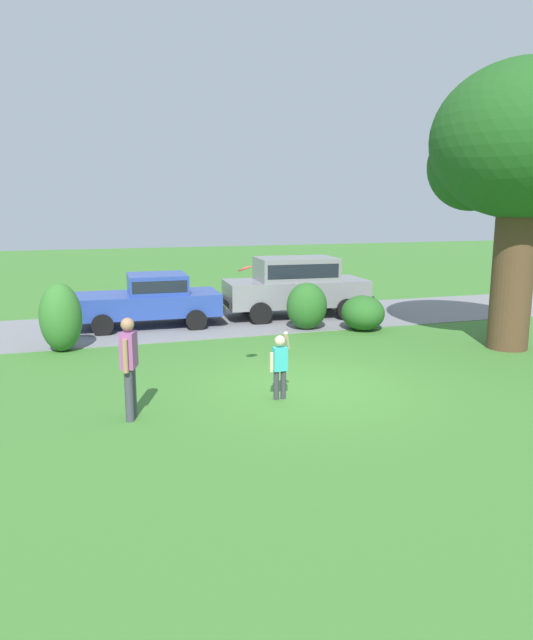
{
  "coord_description": "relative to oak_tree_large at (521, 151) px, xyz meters",
  "views": [
    {
      "loc": [
        -4.17,
        -10.3,
        3.54
      ],
      "look_at": [
        -0.39,
        1.44,
        1.1
      ],
      "focal_mm": 32.57,
      "sensor_mm": 36.0,
      "label": 1
    }
  ],
  "objects": [
    {
      "name": "ground_plane",
      "position": [
        -6.05,
        -1.52,
        -4.81
      ],
      "size": [
        80.0,
        80.0,
        0.0
      ],
      "primitive_type": "plane",
      "color": "#3D752D"
    },
    {
      "name": "parked_sedan",
      "position": [
        -8.3,
        5.36,
        -3.96
      ],
      "size": [
        4.45,
        2.2,
        1.56
      ],
      "color": "#28429E",
      "rests_on": "ground"
    },
    {
      "name": "parked_suv",
      "position": [
        -3.66,
        5.46,
        -3.73
      ],
      "size": [
        4.8,
        2.3,
        1.92
      ],
      "color": "gray",
      "rests_on": "ground"
    },
    {
      "name": "shrub_centre_left",
      "position": [
        -4.04,
        3.55,
        -4.13
      ],
      "size": [
        1.18,
        1.1,
        1.36
      ],
      "color": "#286023",
      "rests_on": "ground"
    },
    {
      "name": "driveway_strip",
      "position": [
        -6.05,
        5.3,
        -4.8
      ],
      "size": [
        28.0,
        4.4,
        0.02
      ],
      "primitive_type": "cube",
      "color": "slate",
      "rests_on": "ground"
    },
    {
      "name": "shrub_near_tree",
      "position": [
        -10.74,
        3.01,
        -3.96
      ],
      "size": [
        1.01,
        1.11,
        1.7
      ],
      "color": "#33702B",
      "rests_on": "ground"
    },
    {
      "name": "child_thrower",
      "position": [
        -6.82,
        -2.08,
        -4.09
      ],
      "size": [
        0.45,
        0.27,
        1.29
      ],
      "color": "#383842",
      "rests_on": "ground"
    },
    {
      "name": "frisbee",
      "position": [
        -7.15,
        -0.92,
        -2.48
      ],
      "size": [
        0.29,
        0.28,
        0.17
      ],
      "color": "red"
    },
    {
      "name": "adult_onlooker",
      "position": [
        -9.54,
        -2.29,
        -3.83
      ],
      "size": [
        0.33,
        0.5,
        1.74
      ],
      "color": "#3F3F4C",
      "rests_on": "ground"
    },
    {
      "name": "shrub_centre",
      "position": [
        -2.54,
        2.95,
        -4.31
      ],
      "size": [
        1.22,
        1.34,
        1.01
      ],
      "color": "#286023",
      "rests_on": "ground"
    },
    {
      "name": "oak_tree_large",
      "position": [
        0.0,
        0.0,
        0.0
      ],
      "size": [
        4.47,
        4.34,
        6.9
      ],
      "color": "#513823",
      "rests_on": "ground"
    }
  ]
}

